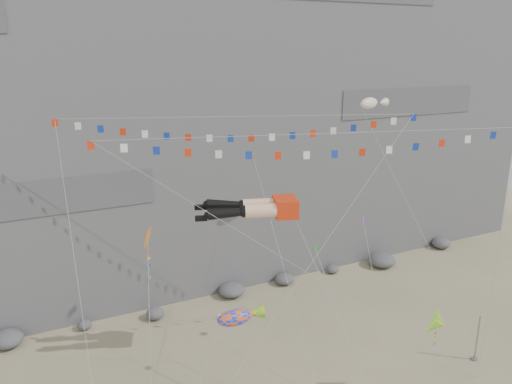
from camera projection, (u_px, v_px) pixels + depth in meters
cliff at (175, 36)px, 55.55m from camera, size 80.00×28.00×50.00m
talus_boulders at (232, 290)px, 49.42m from camera, size 60.00×3.00×1.20m
anchor_pole_right at (477, 338)px, 38.88m from camera, size 0.12×0.12×3.85m
legs_kite at (258, 208)px, 35.27m from camera, size 7.71×15.35×17.91m
flag_banner_upper at (241, 117)px, 37.63m from camera, size 26.44×19.39×27.32m
flag_banner_lower at (322, 134)px, 34.16m from camera, size 29.39×11.17×21.80m
harlequin_kite at (148, 238)px, 27.36m from camera, size 2.90×6.42×14.94m
fish_windsock at (235, 318)px, 29.14m from camera, size 8.05×3.94×11.02m
delta_kite at (437, 324)px, 33.28m from camera, size 4.88×4.46×8.20m
blimp_windsock at (369, 104)px, 42.78m from camera, size 4.97×13.63×22.93m
small_kite_a at (255, 162)px, 36.13m from camera, size 1.18×13.19×20.36m
small_kite_b at (364, 223)px, 36.97m from camera, size 3.75×9.85×14.94m
small_kite_c at (316, 252)px, 32.57m from camera, size 1.10×9.77×14.36m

